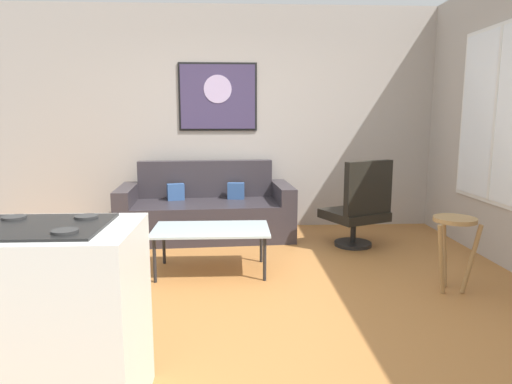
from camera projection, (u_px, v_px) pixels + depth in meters
ground at (231, 299)px, 3.62m from camera, size 6.40×6.40×0.04m
back_wall at (231, 119)px, 5.78m from camera, size 6.40×0.05×2.80m
couch at (206, 212)px, 5.42m from camera, size 2.08×1.03×0.89m
coffee_table at (211, 231)px, 4.14m from camera, size 1.06×0.62×0.41m
armchair at (359, 208)px, 4.91m from camera, size 0.77×0.76×0.97m
bar_stool at (454, 233)px, 3.65m from camera, size 0.38×0.38×0.62m
wall_painting at (218, 97)px, 5.68m from camera, size 0.99×0.03×0.84m
window at (496, 115)px, 4.39m from camera, size 0.03×1.35×1.75m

